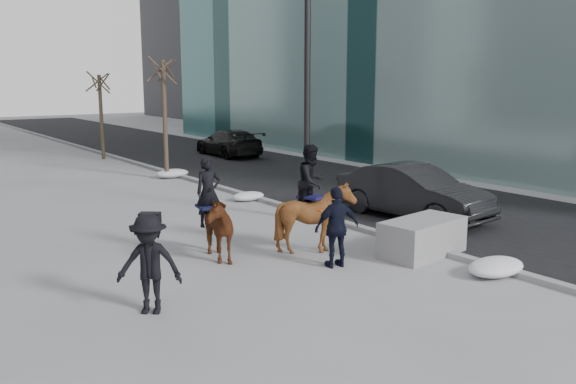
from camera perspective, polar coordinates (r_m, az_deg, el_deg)
ground at (r=13.15m, az=3.08°, el=-7.23°), size 120.00×120.00×0.00m
road at (r=25.03m, az=1.23°, el=1.37°), size 8.00×90.00×0.01m
curb at (r=22.87m, az=-6.80°, el=0.55°), size 0.25×90.00×0.12m
planter at (r=14.39m, az=12.46°, el=-4.15°), size 2.22×1.31×0.84m
car_near at (r=18.04m, az=11.62°, el=0.02°), size 2.12×4.85×1.55m
car_far at (r=32.15m, az=-5.57°, el=4.62°), size 2.17×4.89×1.39m
tree_near at (r=24.94m, az=-11.47°, el=7.20°), size 1.20×1.20×5.26m
tree_far at (r=31.95m, az=-17.09°, el=7.10°), size 1.20×1.20×4.66m
mounted_left at (r=13.74m, az=-7.13°, el=-2.79°), size 1.11×1.90×2.31m
mounted_right at (r=14.18m, az=2.50°, el=-1.66°), size 1.72×1.83×2.52m
feeder at (r=13.11m, az=4.60°, el=-3.31°), size 1.10×0.96×1.75m
camera_crew at (r=10.79m, az=-12.85°, el=-6.56°), size 1.29×1.22×1.75m
lamppost at (r=17.28m, az=1.65°, el=13.83°), size 0.25×1.27×9.09m
snow_piles at (r=19.07m, az=-1.25°, el=-1.05°), size 1.40×16.39×0.36m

